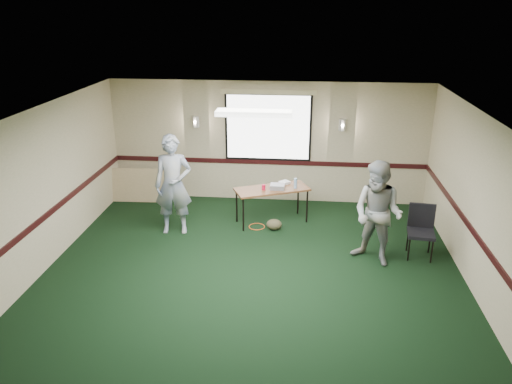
# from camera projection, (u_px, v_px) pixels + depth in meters

# --- Properties ---
(ground) EXTENTS (8.00, 8.00, 0.00)m
(ground) POSITION_uv_depth(u_px,v_px,m) (248.00, 293.00, 7.81)
(ground) COLOR black
(ground) RESTS_ON ground
(room_shell) EXTENTS (8.00, 8.02, 8.00)m
(room_shell) POSITION_uv_depth(u_px,v_px,m) (260.00, 157.00, 9.22)
(room_shell) COLOR tan
(room_shell) RESTS_ON ground
(folding_table) EXTENTS (1.59, 1.14, 0.74)m
(folding_table) POSITION_uv_depth(u_px,v_px,m) (272.00, 191.00, 10.09)
(folding_table) COLOR #5A3019
(folding_table) RESTS_ON ground
(projector) EXTENTS (0.29, 0.24, 0.10)m
(projector) POSITION_uv_depth(u_px,v_px,m) (277.00, 187.00, 10.03)
(projector) COLOR gray
(projector) RESTS_ON folding_table
(game_console) EXTENTS (0.27, 0.27, 0.05)m
(game_console) POSITION_uv_depth(u_px,v_px,m) (284.00, 183.00, 10.32)
(game_console) COLOR silver
(game_console) RESTS_ON folding_table
(red_cup) EXTENTS (0.07, 0.07, 0.11)m
(red_cup) POSITION_uv_depth(u_px,v_px,m) (264.00, 187.00, 9.98)
(red_cup) COLOR red
(red_cup) RESTS_ON folding_table
(water_bottle) EXTENTS (0.06, 0.06, 0.21)m
(water_bottle) POSITION_uv_depth(u_px,v_px,m) (295.00, 183.00, 10.04)
(water_bottle) COLOR #7DA5CD
(water_bottle) RESTS_ON folding_table
(duffel_bag) EXTENTS (0.34, 0.27, 0.22)m
(duffel_bag) POSITION_uv_depth(u_px,v_px,m) (274.00, 225.00, 9.95)
(duffel_bag) COLOR #3F3C24
(duffel_bag) RESTS_ON ground
(cable_coil) EXTENTS (0.35, 0.35, 0.02)m
(cable_coil) POSITION_uv_depth(u_px,v_px,m) (257.00, 227.00, 10.10)
(cable_coil) COLOR #DD581B
(cable_coil) RESTS_ON ground
(folded_table) EXTENTS (1.49, 0.28, 0.76)m
(folded_table) POSITION_uv_depth(u_px,v_px,m) (135.00, 185.00, 11.30)
(folded_table) COLOR tan
(folded_table) RESTS_ON ground
(conference_chair) EXTENTS (0.51, 0.53, 0.94)m
(conference_chair) POSITION_uv_depth(u_px,v_px,m) (421.00, 227.00, 8.82)
(conference_chair) COLOR black
(conference_chair) RESTS_ON ground
(person_left) EXTENTS (0.77, 0.56, 1.96)m
(person_left) POSITION_uv_depth(u_px,v_px,m) (173.00, 185.00, 9.56)
(person_left) COLOR #415590
(person_left) RESTS_ON ground
(person_right) EXTENTS (1.12, 1.07, 1.83)m
(person_right) POSITION_uv_depth(u_px,v_px,m) (378.00, 214.00, 8.43)
(person_right) COLOR #6E86AB
(person_right) RESTS_ON ground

